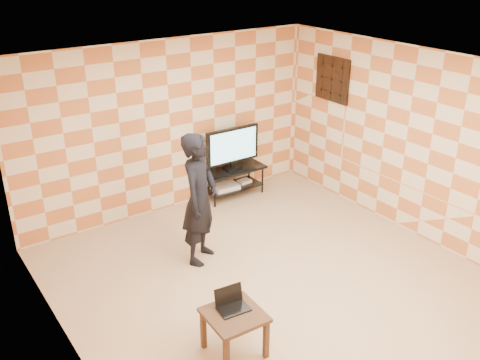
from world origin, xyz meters
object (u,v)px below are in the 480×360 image
at_px(side_table, 234,320).
at_px(person, 199,199).
at_px(tv_stand, 233,176).
at_px(tv, 233,146).

bearing_deg(side_table, person, 69.59).
xyz_separation_m(tv_stand, person, (-1.46, -1.40, 0.54)).
height_order(tv_stand, side_table, same).
bearing_deg(person, tv_stand, 6.66).
distance_m(tv_stand, side_table, 3.82).
bearing_deg(tv_stand, tv, -89.07).
relative_size(tv, side_table, 1.64).
height_order(tv, side_table, tv).
relative_size(tv_stand, tv, 1.12).
bearing_deg(tv, person, -136.36).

